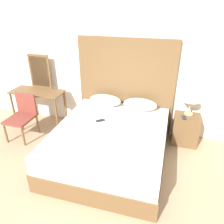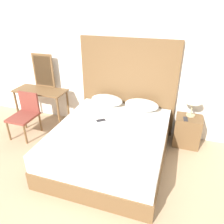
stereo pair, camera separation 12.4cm
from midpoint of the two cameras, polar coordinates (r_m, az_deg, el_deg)
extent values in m
cube|color=white|center=(4.06, 6.37, 12.73)|extent=(10.00, 0.06, 2.70)
cube|color=brown|center=(3.64, 0.49, -10.18)|extent=(1.72, 2.00, 0.29)
cube|color=white|center=(3.47, 0.51, -6.44)|extent=(1.69, 1.96, 0.28)
cube|color=brown|center=(4.14, 4.90, 6.49)|extent=(1.81, 0.05, 1.79)
ellipsoid|color=white|center=(4.11, -0.50, 3.08)|extent=(0.61, 0.31, 0.21)
ellipsoid|color=white|center=(3.96, 8.65, 1.81)|extent=(0.61, 0.31, 0.21)
cube|color=#232328|center=(3.63, -1.95, -2.18)|extent=(0.16, 0.15, 0.01)
cube|color=brown|center=(4.14, 19.85, -4.73)|extent=(0.44, 0.36, 0.56)
cylinder|color=tan|center=(4.07, 20.64, -0.78)|extent=(0.15, 0.15, 0.02)
cylinder|color=tan|center=(4.01, 20.94, 0.87)|extent=(0.02, 0.02, 0.24)
cone|color=beige|center=(3.94, 21.38, 3.25)|extent=(0.29, 0.29, 0.12)
cube|color=#232328|center=(3.92, 19.52, -1.75)|extent=(0.09, 0.16, 0.01)
cube|color=brown|center=(4.65, -17.54, 5.36)|extent=(1.07, 0.46, 0.02)
cylinder|color=brown|center=(4.94, -22.87, 1.09)|extent=(0.04, 0.04, 0.71)
cylinder|color=brown|center=(4.39, -12.96, -0.61)|extent=(0.04, 0.04, 0.71)
cylinder|color=brown|center=(5.20, -20.29, 2.86)|extent=(0.04, 0.04, 0.71)
cylinder|color=brown|center=(4.68, -10.66, 1.44)|extent=(0.04, 0.04, 0.71)
cube|color=brown|center=(4.69, -16.74, 10.29)|extent=(0.45, 0.03, 0.68)
cube|color=#B2BCC6|center=(4.68, -16.80, 10.25)|extent=(0.39, 0.01, 0.60)
cube|color=brown|center=(4.39, -21.50, -1.22)|extent=(0.43, 0.52, 0.04)
cube|color=brown|center=(4.47, -20.12, 2.55)|extent=(0.41, 0.04, 0.39)
cylinder|color=brown|center=(4.46, -24.68, -4.55)|extent=(0.04, 0.04, 0.38)
cylinder|color=brown|center=(4.24, -20.91, -5.52)|extent=(0.04, 0.04, 0.38)
cylinder|color=brown|center=(4.75, -21.17, -1.88)|extent=(0.04, 0.04, 0.38)
cylinder|color=brown|center=(4.54, -17.49, -2.64)|extent=(0.04, 0.04, 0.38)
camera|label=1|loc=(0.06, -88.94, 0.54)|focal=35.00mm
camera|label=2|loc=(0.06, 91.06, -0.54)|focal=35.00mm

